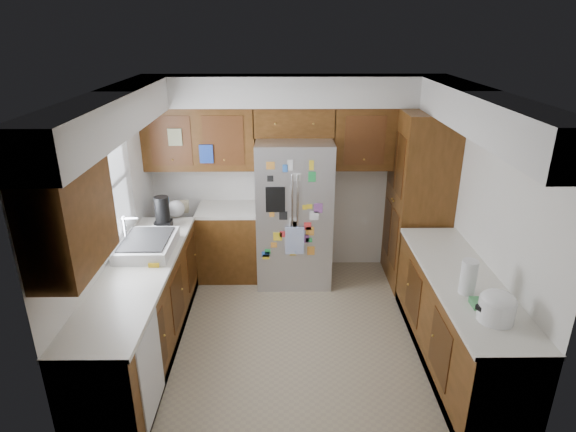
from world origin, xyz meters
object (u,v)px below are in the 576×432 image
object	(u,v)px
fridge	(294,212)
pantry	(419,200)
rice_cooker	(497,306)
paper_towel	(468,277)

from	to	relation	value
fridge	pantry	bearing A→B (deg)	-2.06
pantry	rice_cooker	bearing A→B (deg)	-90.01
fridge	paper_towel	distance (m)	2.42
pantry	paper_towel	size ratio (longest dim) A/B	7.09
fridge	rice_cooker	world-z (taller)	fridge
pantry	fridge	distance (m)	1.51
rice_cooker	paper_towel	xyz separation A→B (m)	(-0.08, 0.41, 0.03)
rice_cooker	paper_towel	bearing A→B (deg)	100.84
pantry	fridge	xyz separation A→B (m)	(-1.50, 0.05, -0.17)
rice_cooker	fridge	bearing A→B (deg)	122.48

